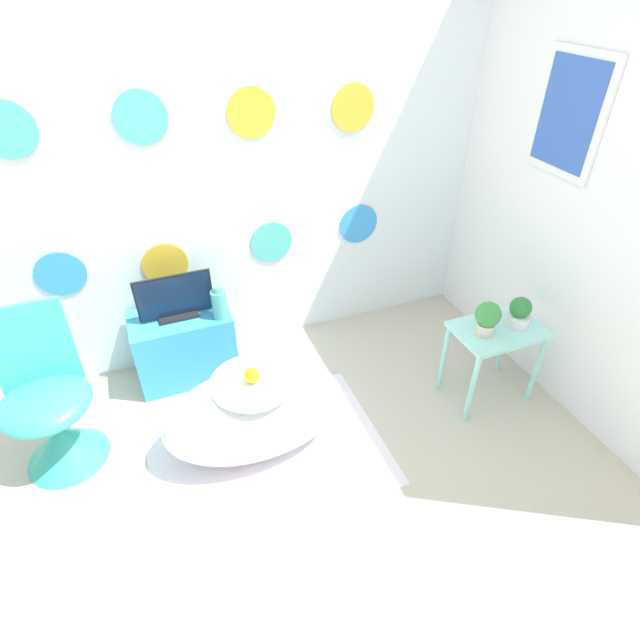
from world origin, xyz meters
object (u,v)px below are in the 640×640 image
object	(u,v)px
tv	(175,299)
vase	(219,304)
chair	(54,421)
potted_plant_right	(519,313)
bathtub	(255,412)
potted_plant_left	(488,317)

from	to	relation	value
tv	vase	bearing A→B (deg)	-22.13
chair	potted_plant_right	distance (m)	2.54
potted_plant_right	bathtub	bearing A→B (deg)	174.49
chair	potted_plant_left	world-z (taller)	chair
chair	tv	distance (m)	0.89
bathtub	vase	bearing A→B (deg)	91.94
tv	potted_plant_left	distance (m)	1.76
tv	potted_plant_left	xyz separation A→B (m)	(1.54, -0.86, 0.04)
vase	chair	bearing A→B (deg)	-161.26
tv	bathtub	bearing A→B (deg)	-70.13
chair	vase	xyz separation A→B (m)	(0.96, 0.33, 0.28)
bathtub	potted_plant_left	xyz separation A→B (m)	(1.28, -0.15, 0.38)
chair	vase	distance (m)	1.05
bathtub	tv	bearing A→B (deg)	109.87
potted_plant_right	vase	bearing A→B (deg)	153.54
chair	potted_plant_right	xyz separation A→B (m)	(2.49, -0.43, 0.31)
potted_plant_left	potted_plant_right	size ratio (longest dim) A/B	1.14
vase	potted_plant_left	world-z (taller)	potted_plant_left
tv	potted_plant_right	size ratio (longest dim) A/B	2.48
potted_plant_left	potted_plant_right	distance (m)	0.23
bathtub	vase	xyz separation A→B (m)	(-0.02, 0.61, 0.31)
chair	tv	bearing A→B (deg)	30.20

